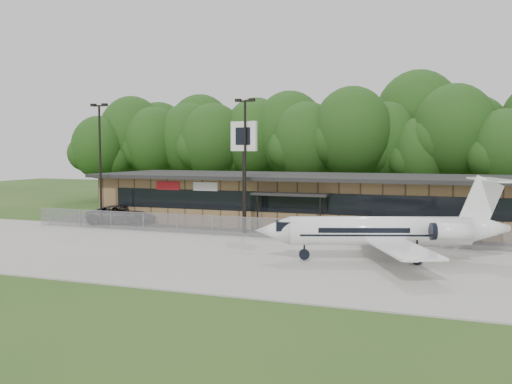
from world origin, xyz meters
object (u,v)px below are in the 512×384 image
at_px(suv, 123,215).
at_px(pole_sign, 244,148).
at_px(terminal, 332,200).
at_px(business_jet, 389,232).

relative_size(suv, pole_sign, 0.69).
relative_size(terminal, suv, 6.90).
distance_m(terminal, pole_sign, 9.87).
distance_m(terminal, suv, 18.03).
bearing_deg(terminal, pole_sign, -126.12).
height_order(terminal, pole_sign, pole_sign).
bearing_deg(business_jet, terminal, 94.88).
distance_m(terminal, business_jet, 16.00).
height_order(business_jet, suv, business_jet).
bearing_deg(terminal, business_jet, -65.44).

